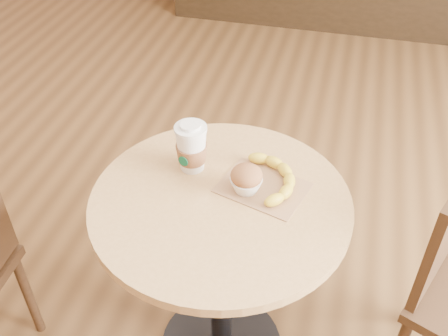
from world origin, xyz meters
name	(u,v)px	position (x,y,z in m)	size (l,w,h in m)	color
cafe_table	(221,247)	(0.00, 0.10, 0.55)	(0.74, 0.74, 0.75)	black
kraft_bag	(263,187)	(0.11, 0.18, 0.75)	(0.24, 0.18, 0.00)	#926946
coffee_cup	(191,149)	(-0.11, 0.22, 0.82)	(0.09, 0.10, 0.16)	silver
muffin	(246,179)	(0.07, 0.16, 0.79)	(0.09, 0.09, 0.08)	silver
banana	(271,179)	(0.13, 0.20, 0.77)	(0.17, 0.23, 0.03)	gold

